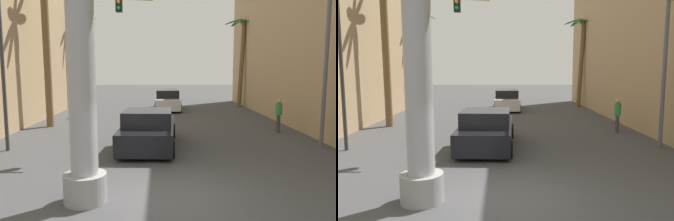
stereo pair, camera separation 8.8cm
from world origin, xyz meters
TOP-DOWN VIEW (x-y plane):
  - ground_plane at (0.00, 10.00)m, footprint 91.76×91.76m
  - street_lamp at (5.85, 5.21)m, footprint 2.61×0.28m
  - traffic_light_mast at (-4.69, 4.96)m, footprint 5.31×0.32m
  - car_lead at (-0.77, 5.40)m, footprint 2.34×5.02m
  - car_far at (0.24, 17.56)m, footprint 2.00×4.76m
  - palm_tree_far_left at (-6.58, 18.90)m, footprint 2.57×2.63m
  - palm_tree_mid_left at (-6.38, 10.24)m, footprint 2.44×2.38m
  - palm_tree_far_right at (6.46, 19.74)m, footprint 2.82×2.70m
  - pedestrian_far_left at (-5.36, 13.75)m, footprint 0.42×0.42m
  - pedestrian_mid_right at (5.65, 8.40)m, footprint 0.38×0.38m

SIDE VIEW (x-z plane):
  - ground_plane at x=0.00m, z-range 0.00..0.00m
  - car_lead at x=-0.77m, z-range -0.08..1.48m
  - car_far at x=0.24m, z-range -0.04..1.52m
  - pedestrian_far_left at x=-5.36m, z-range 0.13..1.72m
  - pedestrian_mid_right at x=5.65m, z-range 0.14..1.83m
  - street_lamp at x=5.85m, z-range 0.75..7.52m
  - traffic_light_mast at x=-4.69m, z-range 1.26..7.46m
  - palm_tree_far_right at x=6.46m, z-range 0.89..8.21m
  - palm_tree_mid_left at x=-6.38m, z-range 0.82..8.63m
  - palm_tree_far_left at x=-6.58m, z-range 0.85..8.63m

